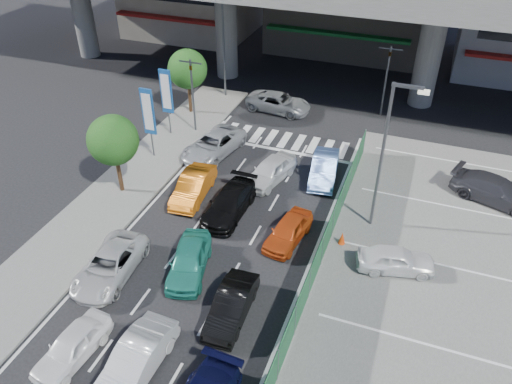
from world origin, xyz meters
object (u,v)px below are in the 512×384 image
at_px(traffic_light_left, 192,78).
at_px(wagon_silver_front_left, 214,145).
at_px(taxi_orange_right, 288,231).
at_px(kei_truck_front_right, 324,168).
at_px(taxi_teal_mid, 189,260).
at_px(hatch_black_mid_right, 231,306).
at_px(traffic_light_right, 388,64).
at_px(sedan_black_mid, 229,203).
at_px(street_lamp_right, 387,147).
at_px(street_lamp_left, 226,37).
at_px(hatch_white_back_mid, 136,360).
at_px(crossing_wagon_silver, 279,103).
at_px(parked_sedan_dgrey, 496,190).
at_px(parked_sedan_white, 396,260).
at_px(van_white_back_left, 72,346).
at_px(taxi_orange_left, 193,186).
at_px(tree_near, 113,140).
at_px(signboard_near, 148,114).
at_px(tree_far, 187,69).
at_px(signboard_far, 166,93).
at_px(traffic_cone, 342,238).
at_px(sedan_white_mid_left, 110,265).
at_px(sedan_white_front_mid, 270,171).

relative_size(traffic_light_left, wagon_silver_front_left, 1.05).
relative_size(taxi_orange_right, kei_truck_front_right, 0.87).
relative_size(taxi_teal_mid, hatch_black_mid_right, 1.05).
xyz_separation_m(traffic_light_right, hatch_black_mid_right, (-3.00, -21.32, -3.30)).
bearing_deg(taxi_teal_mid, sedan_black_mid, 75.52).
bearing_deg(street_lamp_right, taxi_teal_mid, -139.27).
height_order(traffic_light_right, street_lamp_left, street_lamp_left).
distance_m(street_lamp_left, hatch_white_back_mid, 25.30).
distance_m(hatch_black_mid_right, crossing_wagon_silver, 19.84).
bearing_deg(parked_sedan_dgrey, traffic_light_right, 60.33).
bearing_deg(parked_sedan_white, van_white_back_left, 115.64).
relative_size(traffic_light_right, street_lamp_right, 0.65).
height_order(hatch_black_mid_right, parked_sedan_dgrey, parked_sedan_dgrey).
distance_m(taxi_orange_left, kei_truck_front_right, 7.83).
height_order(tree_near, hatch_black_mid_right, tree_near).
bearing_deg(taxi_orange_left, kei_truck_front_right, 28.56).
relative_size(traffic_light_right, signboard_near, 1.11).
relative_size(signboard_near, parked_sedan_white, 1.30).
xyz_separation_m(wagon_silver_front_left, crossing_wagon_silver, (1.95, 7.37, -0.02)).
distance_m(tree_far, taxi_orange_left, 11.03).
relative_size(signboard_far, van_white_back_left, 1.31).
xyz_separation_m(traffic_light_right, street_lamp_left, (-11.83, -1.00, 0.83)).
distance_m(tree_near, hatch_black_mid_right, 11.74).
relative_size(tree_near, taxi_orange_left, 1.15).
height_order(traffic_light_left, street_lamp_right, street_lamp_right).
height_order(signboard_far, hatch_black_mid_right, signboard_far).
relative_size(tree_far, taxi_orange_right, 1.32).
bearing_deg(taxi_orange_right, parked_sedan_white, 5.44).
xyz_separation_m(traffic_light_right, tree_far, (-13.30, -4.50, -0.55)).
distance_m(traffic_light_left, sedan_black_mid, 10.22).
distance_m(traffic_light_left, traffic_cone, 15.00).
xyz_separation_m(traffic_light_left, parked_sedan_white, (14.84, -9.09, -3.26)).
bearing_deg(traffic_light_right, taxi_orange_right, -98.01).
distance_m(traffic_light_right, hatch_white_back_mid, 25.87).
xyz_separation_m(signboard_near, parked_sedan_dgrey, (20.32, 2.40, -2.30)).
relative_size(tree_near, sedan_white_mid_left, 1.05).
height_order(hatch_white_back_mid, taxi_orange_right, hatch_white_back_mid).
relative_size(signboard_far, taxi_teal_mid, 1.16).
xyz_separation_m(traffic_light_right, sedan_white_front_mid, (-4.84, -10.95, -3.25)).
relative_size(street_lamp_left, taxi_orange_right, 2.21).
relative_size(crossing_wagon_silver, parked_sedan_dgrey, 0.99).
bearing_deg(sedan_black_mid, wagon_silver_front_left, 122.80).
height_order(traffic_light_right, hatch_white_back_mid, traffic_light_right).
xyz_separation_m(traffic_light_left, traffic_light_right, (11.70, 7.00, 0.00)).
xyz_separation_m(signboard_far, sedan_white_front_mid, (8.26, -2.95, -2.37)).
bearing_deg(street_lamp_left, crossing_wagon_silver, -11.84).
xyz_separation_m(wagon_silver_front_left, kei_truck_front_right, (7.33, -0.28, 0.00)).
distance_m(tree_near, sedan_white_front_mid, 9.07).
bearing_deg(sedan_white_front_mid, wagon_silver_front_left, 174.30).
bearing_deg(hatch_white_back_mid, traffic_light_right, 79.97).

